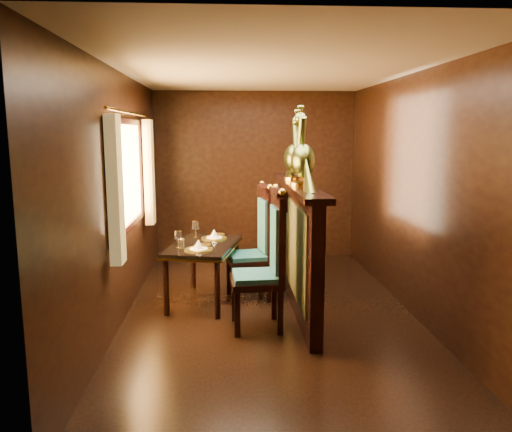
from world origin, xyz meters
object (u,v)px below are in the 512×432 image
(chair_left, at_px, (270,255))
(chair_right, at_px, (259,238))
(peacock_right, at_px, (295,146))
(dining_table, at_px, (203,250))
(peacock_left, at_px, (303,146))

(chair_left, distance_m, chair_right, 0.91)
(chair_right, relative_size, peacock_right, 1.72)
(chair_left, height_order, chair_right, chair_left)
(chair_left, bearing_deg, peacock_right, 66.02)
(dining_table, height_order, peacock_left, peacock_left)
(dining_table, relative_size, peacock_right, 1.61)
(peacock_left, bearing_deg, chair_right, 122.80)
(peacock_left, bearing_deg, chair_left, -140.70)
(chair_right, height_order, peacock_left, peacock_left)
(dining_table, bearing_deg, chair_right, 21.43)
(peacock_left, bearing_deg, peacock_right, 90.00)
(chair_left, relative_size, peacock_right, 1.79)
(chair_right, bearing_deg, dining_table, 179.65)
(chair_left, xyz_separation_m, peacock_left, (0.35, 0.29, 1.04))
(chair_right, bearing_deg, peacock_right, -8.65)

